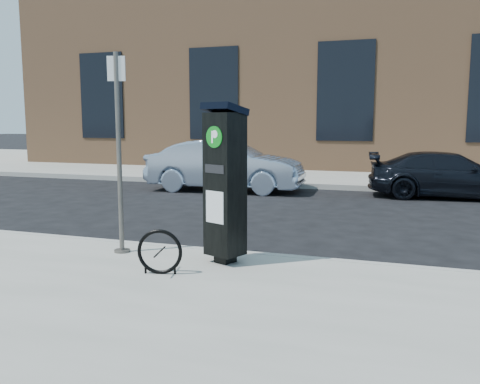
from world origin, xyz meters
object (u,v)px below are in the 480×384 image
at_px(car_silver, 225,166).
at_px(car_dark, 449,175).
at_px(parking_kiosk, 225,182).
at_px(sign_pole, 119,155).
at_px(bike_rack, 160,252).

xyz_separation_m(car_silver, car_dark, (5.86, 0.61, -0.13)).
bearing_deg(parking_kiosk, sign_pole, -158.08).
xyz_separation_m(bike_rack, car_silver, (-2.16, 8.08, 0.30)).
xyz_separation_m(parking_kiosk, sign_pole, (-1.53, 0.03, 0.30)).
xyz_separation_m(parking_kiosk, car_silver, (-2.72, 7.36, -0.47)).
xyz_separation_m(sign_pole, car_dark, (4.67, 7.95, -0.90)).
relative_size(bike_rack, car_dark, 0.13).
bearing_deg(sign_pole, parking_kiosk, -19.33).
height_order(parking_kiosk, car_dark, parking_kiosk).
bearing_deg(car_silver, sign_pole, -174.29).
relative_size(parking_kiosk, car_silver, 0.47).
height_order(sign_pole, bike_rack, sign_pole).
distance_m(parking_kiosk, sign_pole, 1.56).
bearing_deg(car_silver, parking_kiosk, -163.25).
bearing_deg(bike_rack, car_silver, 92.56).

